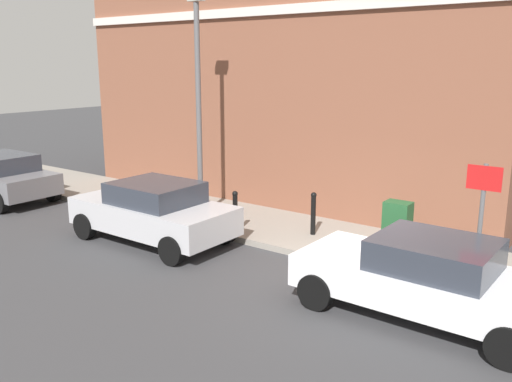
{
  "coord_description": "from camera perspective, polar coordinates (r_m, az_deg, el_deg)",
  "views": [
    {
      "loc": [
        -9.09,
        -4.31,
        4.18
      ],
      "look_at": [
        1.03,
        3.12,
        1.2
      ],
      "focal_mm": 38.07,
      "sensor_mm": 36.0,
      "label": 1
    }
  ],
  "objects": [
    {
      "name": "corner_building",
      "position": [
        17.8,
        5.88,
        15.05
      ],
      "size": [
        6.15,
        13.5,
        9.46
      ],
      "color": "brown",
      "rests_on": "ground"
    },
    {
      "name": "car_silver",
      "position": [
        13.07,
        -10.71,
        -2.06
      ],
      "size": [
        1.95,
        4.06,
        1.46
      ],
      "rotation": [
        0.0,
        0.0,
        1.57
      ],
      "color": "#B7B7BC",
      "rests_on": "ground"
    },
    {
      "name": "car_grey",
      "position": [
        18.49,
        -25.28,
        1.39
      ],
      "size": [
        1.92,
        3.94,
        1.45
      ],
      "rotation": [
        0.0,
        0.0,
        1.58
      ],
      "color": "slate",
      "rests_on": "ground"
    },
    {
      "name": "bollard_near_cabinet",
      "position": [
        13.02,
        6.04,
        -2.21
      ],
      "size": [
        0.14,
        0.14,
        1.04
      ],
      "color": "black",
      "rests_on": "sidewalk"
    },
    {
      "name": "utility_cabinet",
      "position": [
        12.05,
        14.57,
        -3.97
      ],
      "size": [
        0.46,
        0.61,
        1.15
      ],
      "color": "#1E4C28",
      "rests_on": "sidewalk"
    },
    {
      "name": "car_white",
      "position": [
        9.52,
        17.4,
        -8.6
      ],
      "size": [
        1.97,
        4.25,
        1.39
      ],
      "rotation": [
        0.0,
        0.0,
        1.55
      ],
      "color": "silver",
      "rests_on": "ground"
    },
    {
      "name": "bollard_far_kerb",
      "position": [
        13.1,
        -2.2,
        -2.05
      ],
      "size": [
        0.14,
        0.14,
        1.04
      ],
      "color": "black",
      "rests_on": "sidewalk"
    },
    {
      "name": "street_sign",
      "position": [
        10.48,
        22.64,
        -1.6
      ],
      "size": [
        0.08,
        0.6,
        2.3
      ],
      "color": "#59595B",
      "rests_on": "sidewalk"
    },
    {
      "name": "lamppost",
      "position": [
        14.33,
        -6.07,
        9.77
      ],
      "size": [
        0.2,
        0.44,
        5.72
      ],
      "color": "#59595B",
      "rests_on": "sidewalk"
    },
    {
      "name": "ground",
      "position": [
        10.9,
        10.22,
        -9.43
      ],
      "size": [
        80.0,
        80.0,
        0.0
      ],
      "primitive_type": "plane",
      "color": "#38383A"
    },
    {
      "name": "sidewalk",
      "position": [
        15.6,
        -6.72,
        -2.01
      ],
      "size": [
        2.67,
        30.0,
        0.15
      ],
      "primitive_type": "cube",
      "color": "gray",
      "rests_on": "ground"
    }
  ]
}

